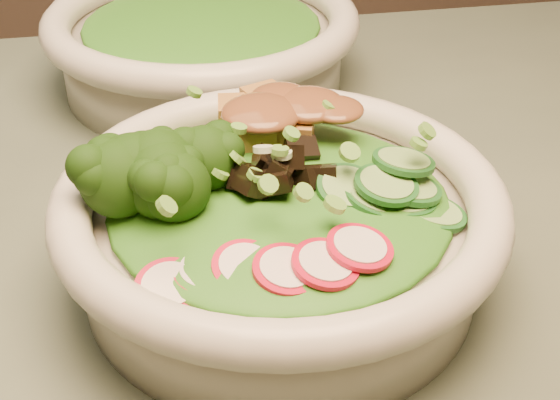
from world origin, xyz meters
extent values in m
cube|color=#4E594A|center=(0.00, 0.00, 0.73)|extent=(1.20, 0.80, 0.03)
cylinder|color=beige|center=(-0.13, -0.04, 0.78)|extent=(0.24, 0.24, 0.05)
torus|color=beige|center=(-0.13, -0.04, 0.81)|extent=(0.27, 0.27, 0.03)
cylinder|color=beige|center=(-0.15, 0.25, 0.78)|extent=(0.25, 0.25, 0.05)
torus|color=beige|center=(-0.15, 0.25, 0.81)|extent=(0.28, 0.28, 0.03)
ellipsoid|color=#255912|center=(-0.13, -0.04, 0.81)|extent=(0.21, 0.21, 0.02)
ellipsoid|color=#255912|center=(-0.15, 0.25, 0.81)|extent=(0.19, 0.19, 0.02)
ellipsoid|color=brown|center=(-0.12, 0.02, 0.84)|extent=(0.07, 0.06, 0.02)
camera|label=1|loc=(-0.20, -0.42, 1.07)|focal=50.00mm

